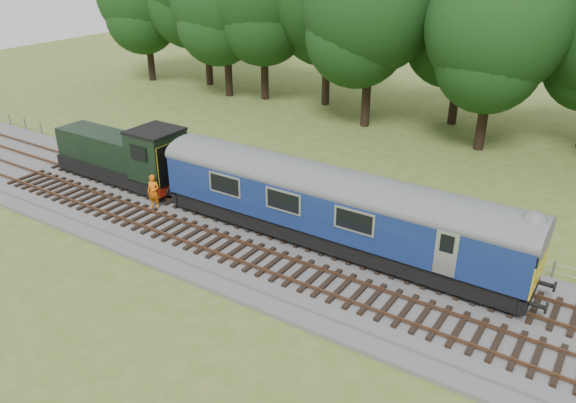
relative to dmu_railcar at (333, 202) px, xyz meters
The scene contains 9 objects.
ground 4.03m from the dmu_railcar, 152.92° to the right, with size 120.00×120.00×0.00m, color #496525.
ballast 3.92m from the dmu_railcar, 152.92° to the right, with size 70.00×7.00×0.35m, color #4C4C4F.
track_north 3.51m from the dmu_railcar, behind, with size 67.20×2.40×0.21m.
track_south 4.62m from the dmu_railcar, 132.39° to the right, with size 67.20×2.40×0.21m.
fence 4.89m from the dmu_railcar, 131.45° to the left, with size 64.00×0.12×1.00m, color #6B6054, non-canonical shape.
tree_line 20.94m from the dmu_railcar, 97.57° to the left, with size 70.00×8.00×18.00m, color black, non-canonical shape.
dmu_railcar is the anchor object (origin of this frame).
shunter_loco 13.94m from the dmu_railcar, behind, with size 8.91×2.60×3.38m.
worker 10.20m from the dmu_railcar, behind, with size 0.69×0.45×1.90m, color orange.
Camera 1 is at (13.72, -19.12, 13.61)m, focal length 35.00 mm.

